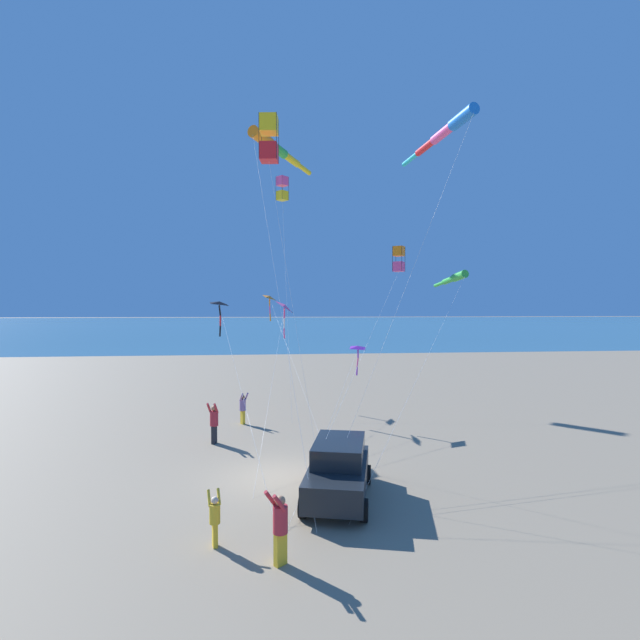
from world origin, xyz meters
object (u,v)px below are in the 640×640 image
(person_child_green_jacket, at_px, (280,524))
(person_adult_flyer, at_px, (214,421))
(kite_box_long_streamer_right, at_px, (282,189))
(parked_car, at_px, (338,469))
(kite_box_long_streamer_left, at_px, (399,259))
(kite_delta_striped_overhead, at_px, (220,305))
(kite_windsock_teal_far_right, at_px, (445,132))
(kite_delta_checkered_midright, at_px, (270,298))
(kite_windsock_green_low_center, at_px, (276,148))
(person_child_grey_jacket, at_px, (215,517))
(kite_windsock_black_fish_shape, at_px, (454,278))
(person_bystander_far, at_px, (243,407))
(cooler_box, at_px, (325,467))
(kite_box_purple_drifting, at_px, (269,139))
(kite_delta_yellow_midlevel, at_px, (358,348))
(kite_delta_red_high_left, at_px, (285,307))

(person_child_green_jacket, bearing_deg, person_adult_flyer, 15.63)
(kite_box_long_streamer_right, bearing_deg, parked_car, -176.63)
(kite_box_long_streamer_left, bearing_deg, kite_delta_striped_overhead, 90.52)
(parked_car, distance_m, kite_windsock_teal_far_right, 15.19)
(person_adult_flyer, bearing_deg, kite_box_long_streamer_left, -79.24)
(kite_delta_checkered_midright, distance_m, kite_windsock_teal_far_right, 15.70)
(kite_box_long_streamer_right, distance_m, kite_windsock_green_low_center, 9.82)
(person_child_grey_jacket, bearing_deg, person_adult_flyer, 7.33)
(kite_windsock_green_low_center, relative_size, kite_windsock_black_fish_shape, 1.46)
(person_child_green_jacket, height_order, kite_delta_checkered_midright, kite_delta_checkered_midright)
(parked_car, height_order, person_bystander_far, parked_car)
(kite_windsock_green_low_center, bearing_deg, kite_box_long_streamer_right, -3.47)
(cooler_box, distance_m, kite_box_long_streamer_right, 26.33)
(person_child_green_jacket, bearing_deg, person_bystander_far, 7.45)
(kite_box_long_streamer_left, bearing_deg, kite_box_purple_drifting, 95.81)
(kite_box_long_streamer_left, xyz_separation_m, kite_delta_yellow_midlevel, (1.02, 1.94, -4.73))
(person_child_green_jacket, bearing_deg, parked_car, -27.70)
(parked_car, xyz_separation_m, kite_delta_striped_overhead, (8.26, 4.81, 5.54))
(kite_windsock_green_low_center, bearing_deg, kite_delta_yellow_midlevel, -132.91)
(person_child_grey_jacket, height_order, kite_delta_striped_overhead, kite_delta_striped_overhead)
(kite_windsock_green_low_center, relative_size, kite_delta_red_high_left, 1.53)
(person_child_grey_jacket, bearing_deg, kite_delta_checkered_midright, -3.97)
(kite_delta_checkered_midright, bearing_deg, kite_delta_red_high_left, -167.38)
(cooler_box, distance_m, kite_delta_striped_overhead, 9.80)
(kite_box_long_streamer_right, bearing_deg, person_child_green_jacket, 178.67)
(parked_car, distance_m, person_bystander_far, 10.74)
(kite_delta_red_high_left, bearing_deg, parked_car, -173.39)
(kite_box_long_streamer_left, height_order, kite_box_long_streamer_right, kite_box_long_streamer_right)
(person_child_green_jacket, bearing_deg, kite_windsock_black_fish_shape, -36.38)
(person_child_grey_jacket, relative_size, kite_delta_striped_overhead, 0.13)
(kite_windsock_black_fish_shape, distance_m, kite_delta_red_high_left, 9.85)
(cooler_box, xyz_separation_m, person_child_green_jacket, (-6.14, 1.82, 0.82))
(person_adult_flyer, height_order, person_bystander_far, person_adult_flyer)
(kite_windsock_green_low_center, distance_m, kite_windsock_black_fish_shape, 13.32)
(person_child_grey_jacket, bearing_deg, kite_delta_yellow_midlevel, -26.79)
(person_bystander_far, xyz_separation_m, kite_delta_checkered_midright, (6.50, -1.44, 6.03))
(person_child_green_jacket, xyz_separation_m, kite_delta_striped_overhead, (12.06, 2.81, 5.46))
(kite_box_long_streamer_left, relative_size, kite_delta_striped_overhead, 0.93)
(cooler_box, bearing_deg, parked_car, -175.83)
(parked_car, xyz_separation_m, kite_windsock_green_low_center, (13.44, 1.96, 15.15))
(cooler_box, bearing_deg, kite_windsock_green_low_center, 9.17)
(kite_delta_red_high_left, bearing_deg, person_adult_flyer, 149.44)
(kite_windsock_teal_far_right, xyz_separation_m, kite_delta_red_high_left, (7.42, 6.95, -7.84))
(kite_windsock_green_low_center, bearing_deg, kite_box_long_streamer_left, -128.85)
(person_adult_flyer, relative_size, kite_box_long_streamer_left, 0.18)
(person_bystander_far, bearing_deg, kite_box_long_streamer_right, -10.46)
(person_bystander_far, xyz_separation_m, kite_box_purple_drifting, (-2.38, -1.47, 13.61))
(cooler_box, bearing_deg, person_adult_flyer, 48.07)
(kite_windsock_teal_far_right, bearing_deg, person_child_green_jacket, 139.65)
(person_adult_flyer, height_order, person_child_green_jacket, person_adult_flyer)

